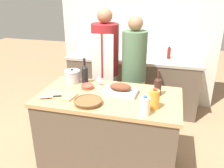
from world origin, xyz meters
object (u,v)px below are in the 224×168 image
object	(u,v)px
mixing_bowl	(87,86)
stand_mixer	(106,48)
knife_chef	(51,97)
cutting_board	(60,95)
wine_bottle_green	(85,73)
wicker_basket	(88,101)
wine_glass_left	(99,79)
wine_bottle_dark	(158,86)
milk_jug	(145,106)
juice_jug	(154,99)
person_cook_aproned	(105,65)
condiment_bottle_short	(169,53)
condiment_bottle_tall	(127,52)
condiment_bottle_extra	(96,52)
roasting_pan	(120,90)
person_cook_guest	(134,71)
stock_pot	(72,76)

from	to	relation	value
mixing_bowl	stand_mixer	distance (m)	1.40
knife_chef	cutting_board	bearing A→B (deg)	55.47
mixing_bowl	wine_bottle_green	size ratio (longest dim) A/B	0.48
wicker_basket	wine_glass_left	size ratio (longest dim) A/B	2.46
wine_bottle_green	wine_bottle_dark	size ratio (longest dim) A/B	1.10
cutting_board	milk_jug	xyz separation A→B (m)	(0.89, -0.17, 0.08)
wine_bottle_dark	wine_bottle_green	bearing A→B (deg)	171.10
juice_jug	person_cook_aproned	bearing A→B (deg)	127.58
mixing_bowl	condiment_bottle_short	xyz separation A→B (m)	(0.82, 1.42, 0.07)
wine_glass_left	mixing_bowl	bearing A→B (deg)	-130.90
condiment_bottle_tall	condiment_bottle_extra	bearing A→B (deg)	-158.26
roasting_pan	wine_bottle_green	xyz separation A→B (m)	(-0.47, 0.20, 0.07)
wine_glass_left	condiment_bottle_short	bearing A→B (deg)	61.12
roasting_pan	person_cook_guest	bearing A→B (deg)	88.43
person_cook_aproned	knife_chef	bearing A→B (deg)	-109.12
wine_bottle_dark	stand_mixer	size ratio (longest dim) A/B	0.94
stock_pot	condiment_bottle_tall	size ratio (longest dim) A/B	1.38
mixing_bowl	roasting_pan	bearing A→B (deg)	-6.40
wine_bottle_green	mixing_bowl	bearing A→B (deg)	-61.50
milk_jug	wine_glass_left	size ratio (longest dim) A/B	1.62
wine_bottle_dark	stand_mixer	bearing A→B (deg)	124.83
wicker_basket	cutting_board	size ratio (longest dim) A/B	0.81
wine_bottle_green	person_cook_guest	size ratio (longest dim) A/B	0.19
stock_pot	person_cook_aproned	distance (m)	0.62
condiment_bottle_extra	person_cook_aproned	size ratio (longest dim) A/B	0.11
condiment_bottle_extra	juice_jug	bearing A→B (deg)	-54.77
knife_chef	roasting_pan	bearing A→B (deg)	24.14
roasting_pan	wine_bottle_green	bearing A→B (deg)	157.31
wine_bottle_dark	stand_mixer	xyz separation A→B (m)	(-0.95, 1.37, 0.02)
wicker_basket	milk_jug	world-z (taller)	milk_jug
cutting_board	condiment_bottle_extra	bearing A→B (deg)	93.77
stock_pot	knife_chef	world-z (taller)	stock_pot
wicker_basket	milk_jug	distance (m)	0.56
roasting_pan	wine_bottle_green	world-z (taller)	wine_bottle_green
stand_mixer	juice_jug	bearing A→B (deg)	-60.46
cutting_board	roasting_pan	bearing A→B (deg)	19.40
mixing_bowl	stand_mixer	size ratio (longest dim) A/B	0.49
wicker_basket	wine_glass_left	xyz separation A→B (m)	(-0.04, 0.47, 0.06)
wine_bottle_dark	cutting_board	bearing A→B (deg)	-164.37
condiment_bottle_tall	condiment_bottle_short	bearing A→B (deg)	1.34
stand_mixer	person_cook_aproned	world-z (taller)	person_cook_aproned
stock_pot	wine_bottle_green	size ratio (longest dim) A/B	0.62
wine_glass_left	condiment_bottle_short	xyz separation A→B (m)	(0.72, 1.31, 0.01)
wicker_basket	wine_bottle_green	xyz separation A→B (m)	(-0.22, 0.50, 0.09)
cutting_board	person_cook_guest	size ratio (longest dim) A/B	0.22
milk_jug	knife_chef	size ratio (longest dim) A/B	0.85
stand_mixer	person_cook_guest	bearing A→B (deg)	-50.44
juice_jug	condiment_bottle_extra	world-z (taller)	juice_jug
mixing_bowl	wine_bottle_dark	size ratio (longest dim) A/B	0.53
mixing_bowl	knife_chef	world-z (taller)	mixing_bowl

